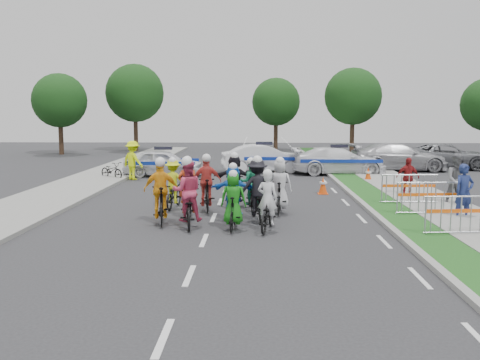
{
  "coord_description": "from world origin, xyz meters",
  "views": [
    {
      "loc": [
        1.36,
        -13.4,
        3.27
      ],
      "look_at": [
        0.81,
        3.74,
        1.1
      ],
      "focal_mm": 40.0,
      "sensor_mm": 36.0,
      "label": 1
    }
  ],
  "objects_px": {
    "rider_5": "(233,196)",
    "marshal_hiviz": "(133,160)",
    "barrier_0": "(461,217)",
    "cone_0": "(323,186)",
    "cone_1": "(368,175)",
    "tree_4": "(276,102)",
    "rider_9": "(207,189)",
    "spectator_1": "(458,180)",
    "rider_0": "(267,210)",
    "rider_1": "(233,206)",
    "parked_bike": "(112,171)",
    "rider_8": "(251,190)",
    "rider_6": "(188,198)",
    "spectator_2": "(408,177)",
    "rider_11": "(235,184)",
    "tree_0": "(59,101)",
    "rider_7": "(280,192)",
    "civilian_suv": "(448,156)",
    "rider_10": "(173,188)",
    "tree_1": "(353,97)",
    "barrier_1": "(427,199)",
    "rider_4": "(257,196)",
    "civilian_sedan": "(398,157)",
    "rider_3": "(161,198)",
    "tree_3": "(135,93)",
    "police_car_1": "(264,159)",
    "spectator_0": "(464,192)",
    "police_car_0": "(164,163)",
    "rider_2": "(187,201)"
  },
  "relations": [
    {
      "from": "spectator_1",
      "to": "tree_0",
      "type": "distance_m",
      "value": 32.04
    },
    {
      "from": "rider_8",
      "to": "tree_0",
      "type": "distance_m",
      "value": 28.22
    },
    {
      "from": "spectator_0",
      "to": "cone_1",
      "type": "distance_m",
      "value": 9.09
    },
    {
      "from": "civilian_suv",
      "to": "barrier_0",
      "type": "xyz_separation_m",
      "value": [
        -5.82,
        -17.61,
        -0.17
      ]
    },
    {
      "from": "rider_6",
      "to": "tree_1",
      "type": "xyz_separation_m",
      "value": [
        9.78,
        27.06,
        3.89
      ]
    },
    {
      "from": "rider_2",
      "to": "rider_3",
      "type": "distance_m",
      "value": 0.93
    },
    {
      "from": "cone_0",
      "to": "spectator_2",
      "type": "bearing_deg",
      "value": -11.47
    },
    {
      "from": "rider_5",
      "to": "cone_0",
      "type": "xyz_separation_m",
      "value": [
        3.39,
        5.42,
        -0.41
      ]
    },
    {
      "from": "rider_0",
      "to": "police_car_1",
      "type": "relative_size",
      "value": 0.39
    },
    {
      "from": "rider_5",
      "to": "cone_1",
      "type": "relative_size",
      "value": 2.54
    },
    {
      "from": "police_car_1",
      "to": "tree_3",
      "type": "distance_m",
      "value": 19.89
    },
    {
      "from": "rider_9",
      "to": "police_car_0",
      "type": "relative_size",
      "value": 0.47
    },
    {
      "from": "rider_11",
      "to": "tree_0",
      "type": "xyz_separation_m",
      "value": [
        -14.57,
        22.91,
        3.38
      ]
    },
    {
      "from": "cone_1",
      "to": "tree_4",
      "type": "distance_m",
      "value": 22.67
    },
    {
      "from": "marshal_hiviz",
      "to": "tree_4",
      "type": "height_order",
      "value": "tree_4"
    },
    {
      "from": "rider_5",
      "to": "tree_3",
      "type": "relative_size",
      "value": 0.24
    },
    {
      "from": "rider_4",
      "to": "barrier_0",
      "type": "relative_size",
      "value": 1.03
    },
    {
      "from": "rider_0",
      "to": "rider_10",
      "type": "bearing_deg",
      "value": -35.91
    },
    {
      "from": "tree_3",
      "to": "cone_0",
      "type": "bearing_deg",
      "value": -61.47
    },
    {
      "from": "rider_1",
      "to": "spectator_2",
      "type": "xyz_separation_m",
      "value": [
        6.51,
        6.13,
        0.1
      ]
    },
    {
      "from": "rider_9",
      "to": "cone_1",
      "type": "distance_m",
      "value": 10.44
    },
    {
      "from": "rider_1",
      "to": "rider_6",
      "type": "bearing_deg",
      "value": -44.86
    },
    {
      "from": "rider_9",
      "to": "rider_11",
      "type": "xyz_separation_m",
      "value": [
        0.88,
        0.92,
        0.06
      ]
    },
    {
      "from": "rider_0",
      "to": "rider_1",
      "type": "distance_m",
      "value": 0.95
    },
    {
      "from": "spectator_2",
      "to": "cone_0",
      "type": "bearing_deg",
      "value": 164.44
    },
    {
      "from": "rider_0",
      "to": "rider_1",
      "type": "relative_size",
      "value": 1.05
    },
    {
      "from": "parked_bike",
      "to": "rider_8",
      "type": "bearing_deg",
      "value": -101.17
    },
    {
      "from": "police_car_1",
      "to": "spectator_1",
      "type": "height_order",
      "value": "spectator_1"
    },
    {
      "from": "rider_10",
      "to": "barrier_0",
      "type": "bearing_deg",
      "value": 159.55
    },
    {
      "from": "cone_1",
      "to": "tree_0",
      "type": "xyz_separation_m",
      "value": [
        -20.63,
        16.05,
        3.85
      ]
    },
    {
      "from": "civilian_sedan",
      "to": "barrier_1",
      "type": "height_order",
      "value": "civilian_sedan"
    },
    {
      "from": "rider_5",
      "to": "civilian_suv",
      "type": "bearing_deg",
      "value": -120.37
    },
    {
      "from": "rider_8",
      "to": "rider_9",
      "type": "xyz_separation_m",
      "value": [
        -1.46,
        -0.3,
        0.07
      ]
    },
    {
      "from": "parked_bike",
      "to": "police_car_1",
      "type": "bearing_deg",
      "value": -28.97
    },
    {
      "from": "spectator_2",
      "to": "rider_1",
      "type": "bearing_deg",
      "value": -140.84
    },
    {
      "from": "rider_3",
      "to": "spectator_2",
      "type": "relative_size",
      "value": 1.29
    },
    {
      "from": "spectator_2",
      "to": "tree_1",
      "type": "relative_size",
      "value": 0.23
    },
    {
      "from": "rider_7",
      "to": "spectator_2",
      "type": "relative_size",
      "value": 1.21
    },
    {
      "from": "rider_4",
      "to": "cone_0",
      "type": "bearing_deg",
      "value": -127.13
    },
    {
      "from": "barrier_0",
      "to": "cone_0",
      "type": "bearing_deg",
      "value": 109.58
    },
    {
      "from": "rider_6",
      "to": "rider_7",
      "type": "height_order",
      "value": "rider_6"
    },
    {
      "from": "rider_7",
      "to": "tree_1",
      "type": "xyz_separation_m",
      "value": [
        6.91,
        26.24,
        3.81
      ]
    },
    {
      "from": "barrier_1",
      "to": "tree_4",
      "type": "height_order",
      "value": "tree_4"
    },
    {
      "from": "spectator_1",
      "to": "barrier_0",
      "type": "bearing_deg",
      "value": -105.73
    },
    {
      "from": "rider_4",
      "to": "tree_0",
      "type": "bearing_deg",
      "value": -69.95
    },
    {
      "from": "rider_0",
      "to": "civilian_suv",
      "type": "xyz_separation_m",
      "value": [
        10.88,
        16.94,
        0.15
      ]
    },
    {
      "from": "spectator_1",
      "to": "barrier_0",
      "type": "distance_m",
      "value": 5.05
    },
    {
      "from": "tree_0",
      "to": "barrier_0",
      "type": "bearing_deg",
      "value": -53.01
    },
    {
      "from": "marshal_hiviz",
      "to": "cone_0",
      "type": "bearing_deg",
      "value": -171.68
    },
    {
      "from": "rider_5",
      "to": "marshal_hiviz",
      "type": "height_order",
      "value": "marshal_hiviz"
    }
  ]
}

